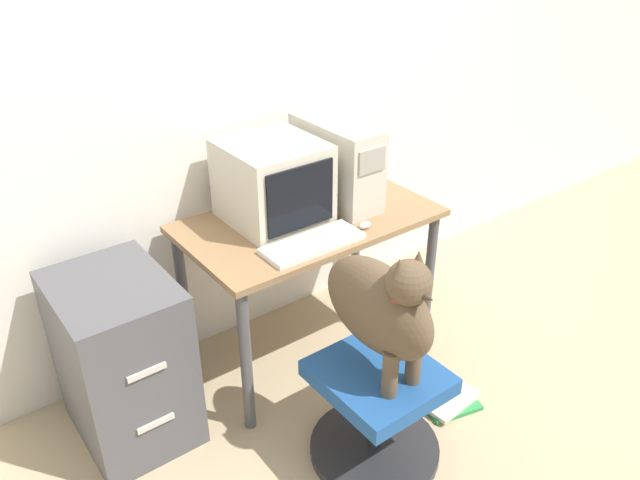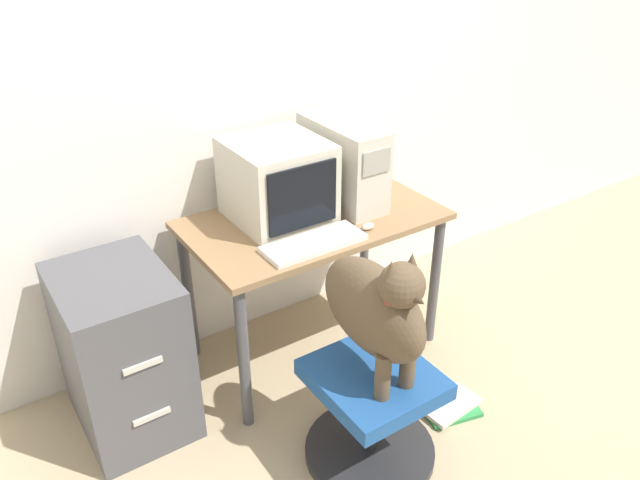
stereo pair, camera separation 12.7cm
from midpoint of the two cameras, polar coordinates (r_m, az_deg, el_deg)
ground_plane at (r=3.09m, az=4.18°, el=-12.86°), size 12.00×12.00×0.00m
wall_back at (r=3.01m, az=-3.78°, el=14.40°), size 8.00×0.05×2.60m
desk at (r=2.93m, az=0.62°, el=0.30°), size 1.18×0.68×0.75m
crt_monitor at (r=2.81m, az=-2.62°, el=5.41°), size 0.41×0.43×0.37m
pc_tower at (r=2.98m, az=3.31°, el=7.07°), size 0.20×0.51×0.39m
keyboard at (r=2.65m, az=0.81°, el=-0.29°), size 0.45×0.17×0.03m
computer_mouse at (r=2.79m, az=5.71°, el=1.24°), size 0.06×0.04×0.03m
office_chair at (r=2.62m, az=6.17°, el=-15.43°), size 0.54×0.54×0.44m
dog at (r=2.29m, az=6.77°, el=-6.20°), size 0.22×0.54×0.57m
filing_cabinet at (r=2.77m, az=-16.25°, el=-9.86°), size 0.44×0.57×0.75m
book_stack_floor at (r=3.01m, az=13.01°, el=-14.64°), size 0.29×0.24×0.04m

